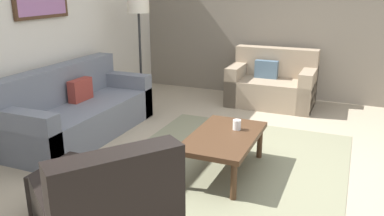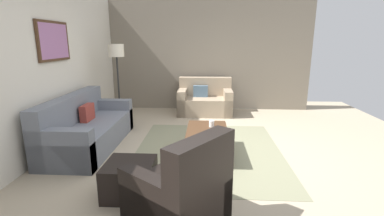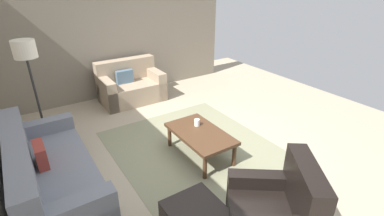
# 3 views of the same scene
# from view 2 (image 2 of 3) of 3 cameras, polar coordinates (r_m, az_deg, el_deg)

# --- Properties ---
(ground_plane) EXTENTS (8.00, 8.00, 0.00)m
(ground_plane) POSITION_cam_2_polar(r_m,az_deg,el_deg) (4.58, 3.39, -8.99)
(ground_plane) COLOR tan
(rear_partition) EXTENTS (6.00, 0.12, 2.80)m
(rear_partition) POSITION_cam_2_polar(r_m,az_deg,el_deg) (4.95, -28.35, 7.88)
(rear_partition) COLOR silver
(rear_partition) RESTS_ON ground_plane
(stone_feature_panel) EXTENTS (0.12, 5.20, 2.80)m
(stone_feature_panel) POSITION_cam_2_polar(r_m,az_deg,el_deg) (7.23, 3.48, 10.83)
(stone_feature_panel) COLOR slate
(stone_feature_panel) RESTS_ON ground_plane
(area_rug) EXTENTS (2.81, 2.37, 0.01)m
(area_rug) POSITION_cam_2_polar(r_m,az_deg,el_deg) (4.57, 3.39, -8.94)
(area_rug) COLOR gray
(area_rug) RESTS_ON ground_plane
(couch_main) EXTENTS (2.12, 0.88, 0.88)m
(couch_main) POSITION_cam_2_polar(r_m,az_deg,el_deg) (5.03, -21.39, -4.19)
(couch_main) COLOR slate
(couch_main) RESTS_ON ground_plane
(couch_loveseat) EXTENTS (0.83, 1.32, 0.88)m
(couch_loveseat) POSITION_cam_2_polar(r_m,az_deg,el_deg) (6.85, 2.70, 1.41)
(couch_loveseat) COLOR gray
(couch_loveseat) RESTS_ON ground_plane
(armchair_leather) EXTENTS (1.12, 1.12, 0.95)m
(armchair_leather) POSITION_cam_2_polar(r_m,az_deg,el_deg) (2.80, -1.96, -17.69)
(armchair_leather) COLOR black
(armchair_leather) RESTS_ON ground_plane
(ottoman) EXTENTS (0.56, 0.56, 0.40)m
(ottoman) POSITION_cam_2_polar(r_m,az_deg,el_deg) (3.39, -12.81, -14.16)
(ottoman) COLOR black
(ottoman) RESTS_ON ground_plane
(coffee_table) EXTENTS (1.10, 0.64, 0.41)m
(coffee_table) POSITION_cam_2_polar(r_m,az_deg,el_deg) (4.31, 3.14, -5.36)
(coffee_table) COLOR #472D1C
(coffee_table) RESTS_ON ground_plane
(cup) EXTENTS (0.09, 0.09, 0.11)m
(cup) POSITION_cam_2_polar(r_m,az_deg,el_deg) (4.46, 4.11, -3.28)
(cup) COLOR white
(cup) RESTS_ON coffee_table
(lamp_standing) EXTENTS (0.32, 0.32, 1.71)m
(lamp_standing) POSITION_cam_2_polar(r_m,az_deg,el_deg) (6.07, -15.42, 9.89)
(lamp_standing) COLOR black
(lamp_standing) RESTS_ON ground_plane
(framed_artwork) EXTENTS (0.89, 0.04, 0.63)m
(framed_artwork) POSITION_cam_2_polar(r_m,az_deg,el_deg) (5.05, -26.88, 12.33)
(framed_artwork) COLOR #472D1C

